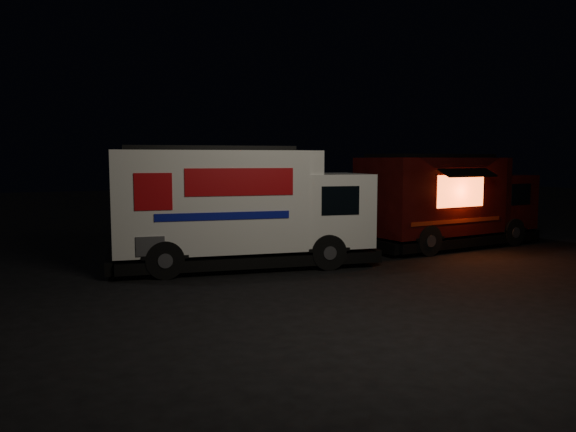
# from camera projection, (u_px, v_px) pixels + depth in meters

# --- Properties ---
(ground) EXTENTS (80.00, 80.00, 0.00)m
(ground) POSITION_uv_depth(u_px,v_px,m) (316.00, 288.00, 11.66)
(ground) COLOR black
(ground) RESTS_ON ground
(white_truck) EXTENTS (6.83, 3.14, 2.98)m
(white_truck) POSITION_uv_depth(u_px,v_px,m) (244.00, 207.00, 13.91)
(white_truck) COLOR silver
(white_truck) RESTS_ON ground
(red_truck) EXTENTS (6.28, 2.92, 2.82)m
(red_truck) POSITION_uv_depth(u_px,v_px,m) (449.00, 200.00, 17.19)
(red_truck) COLOR #380B0A
(red_truck) RESTS_ON ground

